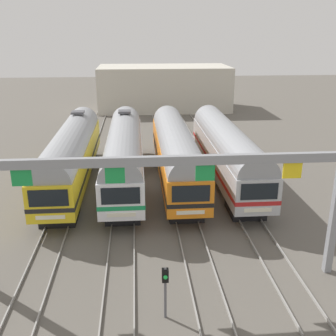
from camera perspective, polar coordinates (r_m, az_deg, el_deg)
ground_plane at (r=32.91m, az=-2.50°, el=-2.08°), size 160.00×160.00×0.00m
track_bed at (r=49.13m, az=-3.28°, el=5.14°), size 13.94×70.00×0.15m
commuter_train_yellow at (r=32.44m, az=-13.61°, el=2.09°), size 2.88×18.06×5.05m
commuter_train_white at (r=32.04m, az=-6.27°, el=2.31°), size 2.88×18.06×5.05m
commuter_train_orange at (r=32.17m, az=1.13°, el=2.49°), size 2.88×18.06×4.77m
commuter_train_stainless at (r=32.83m, az=8.36°, el=2.63°), size 2.88×18.06×4.77m
catenary_gantry at (r=18.48m, az=-1.07°, el=-2.31°), size 17.68×0.44×6.97m
yard_signal_mast at (r=17.55m, az=-0.39°, el=-16.12°), size 0.28×0.35×2.47m
maintenance_building at (r=63.99m, az=-0.60°, el=11.38°), size 20.08×10.00×6.64m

